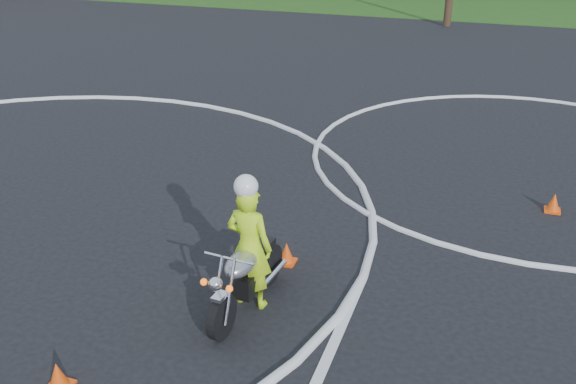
% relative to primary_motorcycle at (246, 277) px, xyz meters
% --- Properties ---
extents(course_markings, '(19.05, 19.05, 0.12)m').
position_rel_primary_motorcycle_xyz_m(course_markings, '(-2.68, 2.48, -0.44)').
color(course_markings, silver).
rests_on(course_markings, ground).
extents(primary_motorcycle, '(0.61, 1.74, 0.91)m').
position_rel_primary_motorcycle_xyz_m(primary_motorcycle, '(0.00, 0.00, 0.00)').
color(primary_motorcycle, black).
rests_on(primary_motorcycle, ground).
extents(rider_primary_grp, '(0.59, 0.42, 1.69)m').
position_rel_primary_motorcycle_xyz_m(rider_primary_grp, '(-0.00, 0.13, 0.37)').
color(rider_primary_grp, '#C6FF1A').
rests_on(rider_primary_grp, ground).
extents(traffic_cones, '(21.58, 11.12, 0.30)m').
position_rel_primary_motorcycle_xyz_m(traffic_cones, '(0.25, 2.30, -0.31)').
color(traffic_cones, '#F74C0D').
rests_on(traffic_cones, ground).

